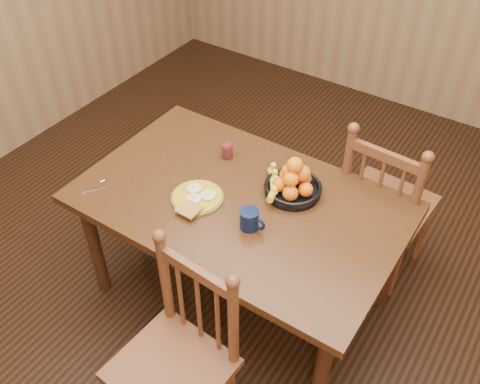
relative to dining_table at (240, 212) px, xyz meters
The scene contains 10 objects.
room 0.68m from the dining_table, ahead, with size 4.52×5.02×2.72m.
dining_table is the anchor object (origin of this frame).
chair_far 0.85m from the dining_table, 49.12° to the left, with size 0.49×0.47×1.03m.
chair_near 0.79m from the dining_table, 76.63° to the right, with size 0.48×0.47×1.00m.
breakfast_plate 0.23m from the dining_table, 146.93° to the right, with size 0.26×0.29×0.04m.
fork 0.29m from the dining_table, 166.44° to the right, with size 0.05×0.18×0.00m.
spoon 0.74m from the dining_table, 155.98° to the right, with size 0.07×0.15×0.01m.
coffee_mug 0.24m from the dining_table, 42.71° to the right, with size 0.13×0.09×0.10m.
juice_glass 0.37m from the dining_table, 134.94° to the left, with size 0.06×0.06×0.09m.
fruit_bowl 0.30m from the dining_table, 45.18° to the left, with size 0.32×0.32×0.22m.
Camera 1 is at (1.08, -1.63, 2.54)m, focal length 40.00 mm.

